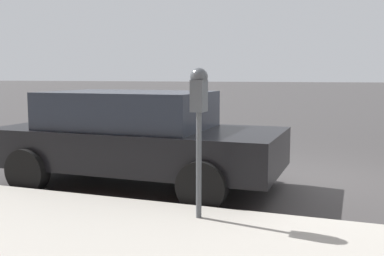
# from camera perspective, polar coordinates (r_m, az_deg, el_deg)

# --- Properties ---
(ground_plane) EXTENTS (220.00, 220.00, 0.00)m
(ground_plane) POSITION_cam_1_polar(r_m,az_deg,el_deg) (7.38, 13.62, -6.61)
(ground_plane) COLOR #3D3A3A
(parking_meter) EXTENTS (0.21, 0.19, 1.63)m
(parking_meter) POSITION_cam_1_polar(r_m,az_deg,el_deg) (4.79, 0.89, 3.09)
(parking_meter) COLOR #4C5156
(parking_meter) RESTS_ON sidewalk
(car_black) EXTENTS (2.10, 4.27, 1.43)m
(car_black) POSITION_cam_1_polar(r_m,az_deg,el_deg) (6.85, -7.10, -1.04)
(car_black) COLOR black
(car_black) RESTS_ON ground_plane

